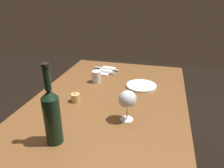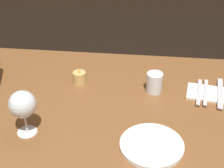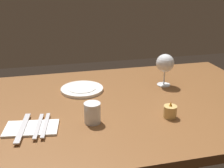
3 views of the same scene
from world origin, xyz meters
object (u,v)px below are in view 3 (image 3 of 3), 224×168
Objects in this scene: dinner_plate at (82,89)px; folded_napkin at (31,128)px; wine_glass_left at (165,64)px; fork_outer at (45,125)px; votive_candle at (170,112)px; table_knife at (23,128)px; water_tumbler at (92,114)px; fork_inner at (38,126)px.

dinner_plate is 0.99× the size of folded_napkin.
folded_napkin is (0.64, 0.29, -0.11)m from wine_glass_left.
folded_napkin is 1.13× the size of fork_outer.
votive_candle reaches higher than table_knife.
folded_napkin is at bearing 24.69° from wine_glass_left.
wine_glass_left is at bearing -153.49° from fork_outer.
table_knife is (0.56, -0.03, -0.01)m from votive_candle.
wine_glass_left is at bearing -144.62° from water_tumbler.
wine_glass_left reaches higher than votive_candle.
dinner_plate is (-0.00, -0.32, -0.03)m from water_tumbler.
fork_inner is at bearing 180.00° from table_knife.
votive_candle is 0.32× the size of table_knife.
votive_candle is 0.33× the size of dinner_plate.
dinner_plate is 0.38m from fork_inner.
dinner_plate is 0.36m from fork_outer.
table_knife is (0.08, 0.00, 0.00)m from fork_outer.
water_tumbler is at bearing 179.78° from table_knife.
folded_napkin is at bearing 0.00° from fork_inner.
fork_inner is (0.61, 0.29, -0.10)m from wine_glass_left.
table_knife is at bearing -3.20° from votive_candle.
water_tumbler reaches higher than folded_napkin.
water_tumbler is 0.23m from folded_napkin.
folded_napkin is 0.03m from table_knife.
votive_candle is 0.48m from fork_outer.
votive_candle reaches higher than folded_napkin.
dinner_plate reaches higher than fork_outer.
votive_candle is (-0.30, 0.03, -0.01)m from water_tumbler.
fork_inner is at bearing 180.00° from folded_napkin.
water_tumbler reaches higher than fork_outer.
water_tumbler is 0.38× the size of table_knife.
water_tumbler is (0.41, 0.29, -0.08)m from wine_glass_left.
votive_candle is at bearing 176.62° from folded_napkin.
fork_outer is (0.48, -0.03, -0.01)m from votive_candle.
wine_glass_left is at bearing -155.31° from folded_napkin.
wine_glass_left reaches higher than folded_napkin.
water_tumbler reaches higher than dinner_plate.
fork_inner is at bearing -0.28° from water_tumbler.
wine_glass_left is 2.02× the size of water_tumbler.
fork_inner is at bearing -3.55° from votive_candle.
water_tumbler is 0.30m from votive_candle.
fork_inner reaches higher than folded_napkin.
folded_napkin is 0.97× the size of table_knife.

